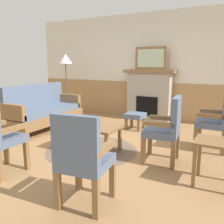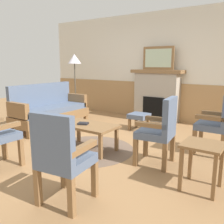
{
  "view_description": "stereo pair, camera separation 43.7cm",
  "coord_description": "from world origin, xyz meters",
  "px_view_note": "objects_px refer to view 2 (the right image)",
  "views": [
    {
      "loc": [
        2.12,
        -3.52,
        1.44
      ],
      "look_at": [
        0.0,
        0.35,
        0.55
      ],
      "focal_mm": 38.97,
      "sensor_mm": 36.0,
      "label": 1
    },
    {
      "loc": [
        2.49,
        -3.3,
        1.44
      ],
      "look_at": [
        0.0,
        0.35,
        0.55
      ],
      "focal_mm": 38.97,
      "sensor_mm": 36.0,
      "label": 2
    }
  ],
  "objects_px": {
    "framed_picture": "(158,58)",
    "armchair_by_window_left": "(217,121)",
    "book_on_table": "(83,123)",
    "armchair_front_left": "(62,155)",
    "footstool": "(139,117)",
    "floor_lamp_by_couch": "(75,63)",
    "armchair_near_fireplace": "(160,128)",
    "fireplace": "(157,95)",
    "side_table": "(203,153)",
    "coffee_table": "(88,128)",
    "couch": "(50,110)"
  },
  "relations": [
    {
      "from": "framed_picture",
      "to": "armchair_by_window_left",
      "type": "bearing_deg",
      "value": -42.61
    },
    {
      "from": "book_on_table",
      "to": "armchair_front_left",
      "type": "relative_size",
      "value": 0.17
    },
    {
      "from": "footstool",
      "to": "floor_lamp_by_couch",
      "type": "distance_m",
      "value": 2.5
    },
    {
      "from": "framed_picture",
      "to": "armchair_front_left",
      "type": "xyz_separation_m",
      "value": [
        0.78,
        -4.03,
        -1.02
      ]
    },
    {
      "from": "armchair_near_fireplace",
      "to": "armchair_by_window_left",
      "type": "bearing_deg",
      "value": 57.19
    },
    {
      "from": "fireplace",
      "to": "book_on_table",
      "type": "bearing_deg",
      "value": -92.54
    },
    {
      "from": "framed_picture",
      "to": "floor_lamp_by_couch",
      "type": "xyz_separation_m",
      "value": [
        -2.12,
        -0.69,
        -0.11
      ]
    },
    {
      "from": "armchair_front_left",
      "to": "side_table",
      "type": "xyz_separation_m",
      "value": [
        1.09,
        1.13,
        -0.1
      ]
    },
    {
      "from": "armchair_front_left",
      "to": "coffee_table",
      "type": "bearing_deg",
      "value": 120.49
    },
    {
      "from": "footstool",
      "to": "armchair_near_fireplace",
      "type": "distance_m",
      "value": 1.88
    },
    {
      "from": "couch",
      "to": "side_table",
      "type": "relative_size",
      "value": 3.27
    },
    {
      "from": "footstool",
      "to": "armchair_by_window_left",
      "type": "height_order",
      "value": "armchair_by_window_left"
    },
    {
      "from": "framed_picture",
      "to": "couch",
      "type": "xyz_separation_m",
      "value": [
        -1.73,
        -1.98,
        -1.16
      ]
    },
    {
      "from": "side_table",
      "to": "floor_lamp_by_couch",
      "type": "xyz_separation_m",
      "value": [
        -3.99,
        2.22,
        1.02
      ]
    },
    {
      "from": "book_on_table",
      "to": "framed_picture",
      "type": "bearing_deg",
      "value": 87.47
    },
    {
      "from": "framed_picture",
      "to": "armchair_near_fireplace",
      "type": "xyz_separation_m",
      "value": [
        1.18,
        -2.52,
        -1.02
      ]
    },
    {
      "from": "couch",
      "to": "floor_lamp_by_couch",
      "type": "distance_m",
      "value": 1.71
    },
    {
      "from": "footstool",
      "to": "armchair_near_fireplace",
      "type": "relative_size",
      "value": 0.41
    },
    {
      "from": "couch",
      "to": "book_on_table",
      "type": "relative_size",
      "value": 10.89
    },
    {
      "from": "book_on_table",
      "to": "couch",
      "type": "bearing_deg",
      "value": 156.5
    },
    {
      "from": "framed_picture",
      "to": "armchair_front_left",
      "type": "relative_size",
      "value": 0.82
    },
    {
      "from": "framed_picture",
      "to": "floor_lamp_by_couch",
      "type": "distance_m",
      "value": 2.23
    },
    {
      "from": "fireplace",
      "to": "coffee_table",
      "type": "xyz_separation_m",
      "value": [
        -0.04,
        -2.64,
        -0.27
      ]
    },
    {
      "from": "couch",
      "to": "side_table",
      "type": "bearing_deg",
      "value": -14.48
    },
    {
      "from": "framed_picture",
      "to": "armchair_by_window_left",
      "type": "distance_m",
      "value": 2.61
    },
    {
      "from": "armchair_by_window_left",
      "to": "book_on_table",
      "type": "bearing_deg",
      "value": -150.75
    },
    {
      "from": "couch",
      "to": "armchair_front_left",
      "type": "xyz_separation_m",
      "value": [
        2.51,
        -2.06,
        0.14
      ]
    },
    {
      "from": "footstool",
      "to": "side_table",
      "type": "bearing_deg",
      "value": -45.91
    },
    {
      "from": "fireplace",
      "to": "book_on_table",
      "type": "distance_m",
      "value": 2.69
    },
    {
      "from": "couch",
      "to": "floor_lamp_by_couch",
      "type": "xyz_separation_m",
      "value": [
        -0.39,
        1.29,
        1.05
      ]
    },
    {
      "from": "floor_lamp_by_couch",
      "to": "armchair_by_window_left",
      "type": "bearing_deg",
      "value": -13.51
    },
    {
      "from": "framed_picture",
      "to": "coffee_table",
      "type": "bearing_deg",
      "value": -90.94
    },
    {
      "from": "framed_picture",
      "to": "side_table",
      "type": "bearing_deg",
      "value": -57.26
    },
    {
      "from": "armchair_near_fireplace",
      "to": "floor_lamp_by_couch",
      "type": "distance_m",
      "value": 3.89
    },
    {
      "from": "framed_picture",
      "to": "footstool",
      "type": "bearing_deg",
      "value": -86.87
    },
    {
      "from": "couch",
      "to": "footstool",
      "type": "bearing_deg",
      "value": 27.72
    },
    {
      "from": "side_table",
      "to": "framed_picture",
      "type": "bearing_deg",
      "value": 122.74
    },
    {
      "from": "footstool",
      "to": "side_table",
      "type": "distance_m",
      "value": 2.61
    },
    {
      "from": "couch",
      "to": "armchair_by_window_left",
      "type": "distance_m",
      "value": 3.52
    },
    {
      "from": "framed_picture",
      "to": "armchair_near_fireplace",
      "type": "relative_size",
      "value": 0.82
    },
    {
      "from": "footstool",
      "to": "framed_picture",
      "type": "bearing_deg",
      "value": 93.13
    },
    {
      "from": "armchair_near_fireplace",
      "to": "armchair_by_window_left",
      "type": "xyz_separation_m",
      "value": [
        0.58,
        0.9,
        0.0
      ]
    },
    {
      "from": "framed_picture",
      "to": "armchair_by_window_left",
      "type": "xyz_separation_m",
      "value": [
        1.76,
        -1.62,
        -1.02
      ]
    },
    {
      "from": "armchair_by_window_left",
      "to": "side_table",
      "type": "relative_size",
      "value": 1.78
    },
    {
      "from": "footstool",
      "to": "floor_lamp_by_couch",
      "type": "bearing_deg",
      "value": 170.98
    },
    {
      "from": "footstool",
      "to": "fireplace",
      "type": "bearing_deg",
      "value": 93.13
    },
    {
      "from": "couch",
      "to": "footstool",
      "type": "distance_m",
      "value": 2.02
    },
    {
      "from": "coffee_table",
      "to": "armchair_by_window_left",
      "type": "bearing_deg",
      "value": 29.26
    },
    {
      "from": "footstool",
      "to": "armchair_near_fireplace",
      "type": "xyz_separation_m",
      "value": [
        1.13,
        -1.49,
        0.25
      ]
    },
    {
      "from": "armchair_by_window_left",
      "to": "side_table",
      "type": "height_order",
      "value": "armchair_by_window_left"
    }
  ]
}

